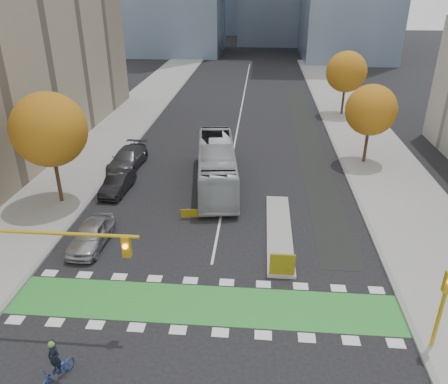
% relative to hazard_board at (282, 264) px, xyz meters
% --- Properties ---
extents(ground, '(300.00, 300.00, 0.00)m').
position_rel_hazard_board_xyz_m(ground, '(-4.00, -4.20, -0.80)').
color(ground, black).
rests_on(ground, ground).
extents(sidewalk_west, '(7.00, 120.00, 0.15)m').
position_rel_hazard_board_xyz_m(sidewalk_west, '(-17.50, 15.80, -0.73)').
color(sidewalk_west, gray).
rests_on(sidewalk_west, ground).
extents(sidewalk_east, '(7.00, 120.00, 0.15)m').
position_rel_hazard_board_xyz_m(sidewalk_east, '(9.50, 15.80, -0.73)').
color(sidewalk_east, gray).
rests_on(sidewalk_east, ground).
extents(curb_west, '(0.30, 120.00, 0.16)m').
position_rel_hazard_board_xyz_m(curb_west, '(-14.00, 15.80, -0.73)').
color(curb_west, gray).
rests_on(curb_west, ground).
extents(curb_east, '(0.30, 120.00, 0.16)m').
position_rel_hazard_board_xyz_m(curb_east, '(6.00, 15.80, -0.73)').
color(curb_east, gray).
rests_on(curb_east, ground).
extents(bike_crossing, '(20.00, 3.00, 0.01)m').
position_rel_hazard_board_xyz_m(bike_crossing, '(-4.00, -2.70, -0.79)').
color(bike_crossing, '#2D8A31').
rests_on(bike_crossing, ground).
extents(centre_line, '(0.15, 70.00, 0.01)m').
position_rel_hazard_board_xyz_m(centre_line, '(-4.00, 35.80, -0.80)').
color(centre_line, silver).
rests_on(centre_line, ground).
extents(bike_lane_paint, '(2.50, 50.00, 0.01)m').
position_rel_hazard_board_xyz_m(bike_lane_paint, '(3.50, 25.80, -0.80)').
color(bike_lane_paint, black).
rests_on(bike_lane_paint, ground).
extents(median_island, '(1.60, 10.00, 0.16)m').
position_rel_hazard_board_xyz_m(median_island, '(0.00, 4.80, -0.72)').
color(median_island, gray).
rests_on(median_island, ground).
extents(hazard_board, '(1.40, 0.12, 1.30)m').
position_rel_hazard_board_xyz_m(hazard_board, '(0.00, 0.00, 0.00)').
color(hazard_board, yellow).
rests_on(hazard_board, median_island).
extents(tree_west, '(5.20, 5.20, 8.22)m').
position_rel_hazard_board_xyz_m(tree_west, '(-16.00, 7.80, 4.82)').
color(tree_west, '#332114').
rests_on(tree_west, ground).
extents(tree_east_near, '(4.40, 4.40, 7.08)m').
position_rel_hazard_board_xyz_m(tree_east_near, '(8.00, 17.80, 4.06)').
color(tree_east_near, '#332114').
rests_on(tree_east_near, ground).
extents(tree_east_far, '(4.80, 4.80, 7.65)m').
position_rel_hazard_board_xyz_m(tree_east_far, '(8.50, 33.80, 4.44)').
color(tree_east_far, '#332114').
rests_on(tree_east_far, ground).
extents(traffic_signal_west, '(8.53, 0.56, 5.20)m').
position_rel_hazard_board_xyz_m(traffic_signal_west, '(-11.93, -4.71, 3.23)').
color(traffic_signal_west, '#BF9914').
rests_on(traffic_signal_west, ground).
extents(traffic_signal_east, '(0.35, 0.43, 4.10)m').
position_rel_hazard_board_xyz_m(traffic_signal_east, '(6.50, -4.71, 1.93)').
color(traffic_signal_east, '#BF9914').
rests_on(traffic_signal_east, ground).
extents(cyclist, '(1.24, 1.93, 2.11)m').
position_rel_hazard_board_xyz_m(cyclist, '(-9.34, -7.86, -0.10)').
color(cyclist, navy).
rests_on(cyclist, ground).
extents(bus, '(4.30, 12.33, 3.36)m').
position_rel_hazard_board_xyz_m(bus, '(-4.81, 11.91, 0.88)').
color(bus, '#A8ACB0').
rests_on(bus, ground).
extents(parked_car_a, '(1.99, 4.65, 1.56)m').
position_rel_hazard_board_xyz_m(parked_car_a, '(-11.61, 2.21, -0.02)').
color(parked_car_a, '#A4A4A9').
rests_on(parked_car_a, ground).
extents(parked_car_b, '(1.81, 4.57, 1.48)m').
position_rel_hazard_board_xyz_m(parked_car_b, '(-12.36, 9.96, -0.06)').
color(parked_car_b, black).
rests_on(parked_car_b, ground).
extents(parked_car_c, '(2.74, 5.91, 1.67)m').
position_rel_hazard_board_xyz_m(parked_car_c, '(-13.00, 14.96, 0.04)').
color(parked_car_c, '#47474C').
rests_on(parked_car_c, ground).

